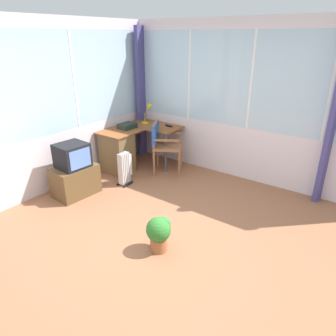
{
  "coord_description": "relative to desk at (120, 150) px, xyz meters",
  "views": [
    {
      "loc": [
        -2.36,
        -1.85,
        2.27
      ],
      "look_at": [
        0.68,
        0.37,
        0.66
      ],
      "focal_mm": 33.2,
      "sensor_mm": 36.0,
      "label": 1
    }
  ],
  "objects": [
    {
      "name": "desk",
      "position": [
        0.0,
        0.0,
        0.0
      ],
      "size": [
        1.28,
        1.05,
        0.73
      ],
      "color": "brown",
      "rests_on": "ground"
    },
    {
      "name": "north_window_panel",
      "position": [
        -1.33,
        0.37,
        0.86
      ],
      "size": [
        4.66,
        0.07,
        2.53
      ],
      "color": "silver",
      "rests_on": "ground"
    },
    {
      "name": "desk_lamp",
      "position": [
        0.78,
        -0.05,
        0.58
      ],
      "size": [
        0.23,
        0.2,
        0.38
      ],
      "color": "yellow",
      "rests_on": "desk"
    },
    {
      "name": "ground",
      "position": [
        -1.33,
        -1.91,
        -0.43
      ],
      "size": [
        5.66,
        5.49,
        0.06
      ],
      "primitive_type": "cube",
      "color": "#985F40"
    },
    {
      "name": "potted_plant",
      "position": [
        -1.4,
        -1.95,
        -0.15
      ],
      "size": [
        0.29,
        0.29,
        0.42
      ],
      "color": "#A25F3A",
      "rests_on": "ground"
    },
    {
      "name": "tv_on_stand",
      "position": [
        -1.08,
        -0.09,
        -0.04
      ],
      "size": [
        0.67,
        0.48,
        0.82
      ],
      "color": "brown",
      "rests_on": "ground"
    },
    {
      "name": "east_window_panel",
      "position": [
        1.03,
        -1.91,
        0.87
      ],
      "size": [
        0.07,
        4.49,
        2.53
      ],
      "color": "silver",
      "rests_on": "ground"
    },
    {
      "name": "paper_tray",
      "position": [
        0.24,
        0.03,
        0.37
      ],
      "size": [
        0.31,
        0.25,
        0.09
      ],
      "primitive_type": "cube",
      "rotation": [
        0.0,
        0.0,
        -0.05
      ],
      "color": "#222C26",
      "rests_on": "desk"
    },
    {
      "name": "tv_remote",
      "position": [
        0.79,
        -0.5,
        0.34
      ],
      "size": [
        0.06,
        0.15,
        0.02
      ],
      "primitive_type": "cube",
      "rotation": [
        0.0,
        0.0,
        -0.1
      ],
      "color": "black",
      "rests_on": "desk"
    },
    {
      "name": "curtain_corner",
      "position": [
        0.9,
        0.24,
        0.82
      ],
      "size": [
        0.26,
        0.11,
        2.43
      ],
      "primitive_type": "cube",
      "rotation": [
        0.0,
        0.0,
        0.15
      ],
      "color": "#474280",
      "rests_on": "ground"
    },
    {
      "name": "curtain_east_far",
      "position": [
        0.95,
        -3.14,
        0.82
      ],
      "size": [
        0.26,
        0.11,
        2.43
      ],
      "primitive_type": "cube",
      "rotation": [
        0.0,
        0.0,
        -0.14
      ],
      "color": "#474280",
      "rests_on": "ground"
    },
    {
      "name": "space_heater",
      "position": [
        -0.36,
        -0.45,
        -0.12
      ],
      "size": [
        0.27,
        0.18,
        0.55
      ],
      "color": "silver",
      "rests_on": "ground"
    },
    {
      "name": "wooden_armchair",
      "position": [
        0.41,
        -0.61,
        0.18
      ],
      "size": [
        0.65,
        0.66,
        0.89
      ],
      "color": "#9B623E",
      "rests_on": "ground"
    }
  ]
}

